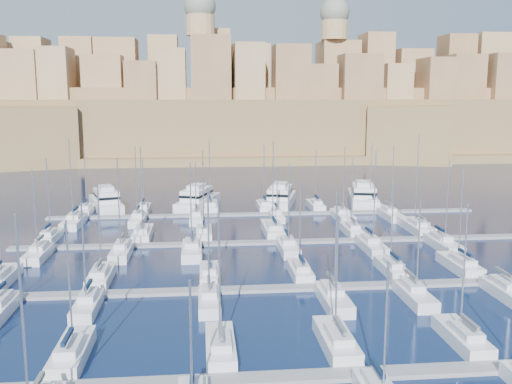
{
  "coord_description": "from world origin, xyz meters",
  "views": [
    {
      "loc": [
        -12.52,
        -77.34,
        23.12
      ],
      "look_at": [
        -4.42,
        6.0,
        9.02
      ],
      "focal_mm": 40.0,
      "sensor_mm": 36.0,
      "label": 1
    }
  ],
  "objects": [
    {
      "name": "ground",
      "position": [
        0.0,
        0.0,
        0.0
      ],
      "size": [
        600.0,
        600.0,
        0.0
      ],
      "primitive_type": "plane",
      "color": "black",
      "rests_on": "ground"
    },
    {
      "name": "pontoon_near",
      "position": [
        0.0,
        -34.0,
        0.2
      ],
      "size": [
        84.0,
        2.0,
        0.4
      ],
      "primitive_type": "cube",
      "color": "slate",
      "rests_on": "ground"
    },
    {
      "name": "pontoon_mid_near",
      "position": [
        0.0,
        -12.0,
        0.2
      ],
      "size": [
        84.0,
        2.0,
        0.4
      ],
      "primitive_type": "cube",
      "color": "slate",
      "rests_on": "ground"
    },
    {
      "name": "pontoon_mid_far",
      "position": [
        0.0,
        10.0,
        0.2
      ],
      "size": [
        84.0,
        2.0,
        0.4
      ],
      "primitive_type": "cube",
      "color": "slate",
      "rests_on": "ground"
    },
    {
      "name": "pontoon_far",
      "position": [
        0.0,
        32.0,
        0.2
      ],
      "size": [
        84.0,
        2.0,
        0.4
      ],
      "primitive_type": "cube",
      "color": "slate",
      "rests_on": "ground"
    },
    {
      "name": "sailboat_1",
      "position": [
        -24.19,
        -28.64,
        0.73
      ],
      "size": [
        2.68,
        8.94,
        12.88
      ],
      "color": "silver",
      "rests_on": "ground"
    },
    {
      "name": "sailboat_2",
      "position": [
        -11.04,
        -28.76,
        0.75
      ],
      "size": [
        2.61,
        8.71,
        14.47
      ],
      "color": "silver",
      "rests_on": "ground"
    },
    {
      "name": "sailboat_3",
      "position": [
        -0.26,
        -28.52,
        0.73
      ],
      "size": [
        2.76,
        9.19,
        12.72
      ],
      "color": "silver",
      "rests_on": "ground"
    },
    {
      "name": "sailboat_4",
      "position": [
        11.75,
        -28.85,
        0.74
      ],
      "size": [
        2.56,
        8.52,
        13.73
      ],
      "color": "silver",
      "rests_on": "ground"
    },
    {
      "name": "sailboat_12",
      "position": [
        -37.61,
        -6.49,
        0.75
      ],
      "size": [
        2.78,
        9.26,
        15.12
      ],
      "color": "silver",
      "rests_on": "ground"
    },
    {
      "name": "sailboat_13",
      "position": [
        -25.32,
        -6.73,
        0.73
      ],
      "size": [
        2.63,
        8.77,
        13.16
      ],
      "color": "silver",
      "rests_on": "ground"
    },
    {
      "name": "sailboat_14",
      "position": [
        -11.7,
        -7.09,
        0.72
      ],
      "size": [
        2.41,
        8.03,
        12.13
      ],
      "color": "silver",
      "rests_on": "ground"
    },
    {
      "name": "sailboat_15",
      "position": [
        0.07,
        -7.03,
        0.73
      ],
      "size": [
        2.44,
        8.14,
        12.73
      ],
      "color": "silver",
      "rests_on": "ground"
    },
    {
      "name": "sailboat_16",
      "position": [
        12.32,
        -6.98,
        0.72
      ],
      "size": [
        2.47,
        8.25,
        12.52
      ],
      "color": "silver",
      "rests_on": "ground"
    },
    {
      "name": "sailboat_17",
      "position": [
        21.97,
        -6.42,
        0.75
      ],
      "size": [
        2.82,
        9.4,
        13.92
      ],
      "color": "silver",
      "rests_on": "ground"
    },
    {
      "name": "sailboat_19",
      "position": [
        -25.07,
        -16.89,
        0.72
      ],
      "size": [
        2.4,
        7.99,
        12.46
      ],
      "color": "silver",
      "rests_on": "ground"
    },
    {
      "name": "sailboat_20",
      "position": [
        -11.85,
        -16.83,
        0.72
      ],
      "size": [
        2.36,
        7.87,
        12.74
      ],
      "color": "silver",
      "rests_on": "ground"
    },
    {
      "name": "sailboat_21",
      "position": [
        2.04,
        -17.41,
        0.74
      ],
      "size": [
        2.72,
        9.06,
        13.39
      ],
      "color": "silver",
      "rests_on": "ground"
    },
    {
      "name": "sailboat_22",
      "position": [
        11.53,
        -17.16,
        0.72
      ],
      "size": [
        2.56,
        8.53,
        12.2
      ],
      "color": "silver",
      "rests_on": "ground"
    },
    {
      "name": "sailboat_23",
      "position": [
        22.63,
        -17.5,
        0.74
      ],
      "size": [
        2.77,
        9.23,
        13.19
      ],
      "color": "silver",
      "rests_on": "ground"
    },
    {
      "name": "sailboat_24",
      "position": [
        -37.04,
        14.98,
        0.74
      ],
      "size": [
        2.45,
        8.18,
        13.75
      ],
      "color": "silver",
      "rests_on": "ground"
    },
    {
      "name": "sailboat_25",
      "position": [
        -22.31,
        15.66,
        0.76
      ],
      "size": [
        2.87,
        9.55,
        15.35
      ],
      "color": "silver",
      "rests_on": "ground"
    },
    {
      "name": "sailboat_26",
      "position": [
        -12.23,
        15.17,
        0.75
      ],
      "size": [
        2.57,
        8.55,
        14.62
      ],
      "color": "silver",
      "rests_on": "ground"
    },
    {
      "name": "sailboat_27",
      "position": [
        -0.5,
        16.15,
        0.77
      ],
      "size": [
        3.17,
        10.56,
        16.08
      ],
      "color": "silver",
      "rests_on": "ground"
    },
    {
      "name": "sailboat_28",
      "position": [
        12.77,
        14.9,
        0.73
      ],
      "size": [
        2.4,
        8.0,
        13.2
      ],
      "color": "silver",
      "rests_on": "ground"
    },
    {
      "name": "sailboat_29",
      "position": [
        24.59,
        16.2,
        0.78
      ],
      "size": [
        3.2,
        10.65,
        17.05
      ],
      "color": "silver",
      "rests_on": "ground"
    },
    {
      "name": "sailboat_30",
      "position": [
        -36.07,
        4.79,
        0.73
      ],
      "size": [
        2.59,
        8.64,
        13.41
      ],
      "color": "silver",
      "rests_on": "ground"
    },
    {
      "name": "sailboat_31",
      "position": [
        -24.31,
        4.72,
        0.75
      ],
      "size": [
        2.63,
        8.77,
        14.71
      ],
      "color": "silver",
      "rests_on": "ground"
    },
    {
      "name": "sailboat_32",
      "position": [
        -14.07,
        4.4,
        0.75
      ],
      "size": [
        2.83,
        9.43,
        14.09
      ],
      "color": "silver",
      "rests_on": "ground"
    },
    {
      "name": "sailboat_33",
      "position": [
        0.31,
        4.8,
        0.74
      ],
      "size": [
        2.58,
        8.61,
        13.71
      ],
      "color": "silver",
      "rests_on": "ground"
    },
    {
      "name": "sailboat_34",
      "position": [
        13.09,
        4.46,
        0.76
      ],
      "size": [
        2.79,
        9.31,
        15.45
      ],
      "color": "silver",
      "rests_on": "ground"
    },
    {
      "name": "sailboat_35",
      "position": [
        24.31,
        4.36,
        0.75
      ],
      "size": [
        2.85,
        9.51,
        14.2
      ],
      "color": "silver",
      "rests_on": "ground"
    },
    {
      "name": "sailboat_36",
      "position": [
        -35.47,
        36.95,
        0.73
      ],
      "size": [
        2.43,
        8.12,
        13.59
      ],
      "color": "silver",
      "rests_on": "ground"
    },
    {
      "name": "sailboat_37",
      "position": [
        -24.13,
        36.83,
        0.71
      ],
      "size": [
        2.36,
        7.87,
        11.16
      ],
      "color": "silver",
      "rests_on": "ground"
    },
    {
      "name": "sailboat_38",
      "position": [
        -10.82,
        37.91,
        0.76
      ],
      "size": [
        3.02,
        10.06,
        14.88
      ],
      "color": "silver",
      "rests_on": "ground"
    },
    {
      "name": "sailboat_39",
      "position": [
        0.31,
        37.28,
        0.74
      ],
      "size": [
        2.63,
        8.77,
        13.68
      ],
      "color": "silver",
      "rests_on": "ground"
    },
    {
      "name": "sailboat_40",
      "position": [
        11.08,
        37.23,
        0.73
      ],
      "size": [
        2.61,
        8.68,
        12.48
      ],
      "color": "silver",
      "rests_on": "ground"
    },
    {
      "name": "sailboat_41",
      "position": [
        22.94,
        37.48,
        0.74
      ],
      "size": [
        2.76,
        9.19,
        13.73
      ],
      "color": "silver",
      "rests_on": "ground"
    },
    {
      "name": "sailboat_42",
      "position": [
        -35.58,
        26.06,
        0.77
      ],
      "size": [
        3.04,
        10.12,
        16.16
      ],
      "color": "silver",
      "rests_on": "ground"
    },
    {
      "name": "sailboat_43",
      "position": [
        -24.28,
        26.77,
        0.75
      ],
      "size": [
        2.6,
        8.67,
        14.66
      ],
      "color": "silver",
      "rests_on": "ground"
    },
    {
      "name": "sailboat_44",
      "position": [
        -13.58,
        27.03,
        0.71
      ],
      "size": [
        2.45,
        8.16,
        11.33
      ],
      "color": "silver",
      "rests_on": "ground"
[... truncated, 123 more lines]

